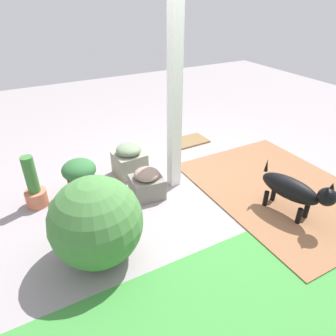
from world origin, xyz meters
The scene contains 10 objects.
ground_plane centered at (0.00, 0.00, 0.00)m, with size 12.00×12.00×0.00m, color gray.
brick_path centered at (-0.97, 0.59, 0.01)m, with size 1.80×2.40×0.02m, color #8B5E3E.
porch_pillar centered at (0.16, -0.21, 1.12)m, with size 0.13×0.13×2.24m, color white.
stone_planter_nearest centered at (0.58, -0.71, 0.22)m, with size 0.42×0.40×0.46m.
stone_planter_near centered at (0.60, -0.11, 0.18)m, with size 0.42×0.38×0.39m.
round_shrub centered at (1.43, 0.59, 0.43)m, with size 0.86×0.86×0.86m, color #457A3C.
terracotta_pot_broad centered at (1.31, -0.52, 0.28)m, with size 0.41×0.41×0.49m.
terracotta_pot_tall centered at (1.84, -0.57, 0.23)m, with size 0.25×0.25×0.66m.
dog centered at (-0.69, 1.00, 0.34)m, with size 0.37×0.85×0.58m.
doormat centered at (-0.69, -1.20, 0.01)m, with size 0.61×0.40×0.03m, color olive.
Camera 1 is at (1.88, 2.82, 2.28)m, focal length 33.00 mm.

